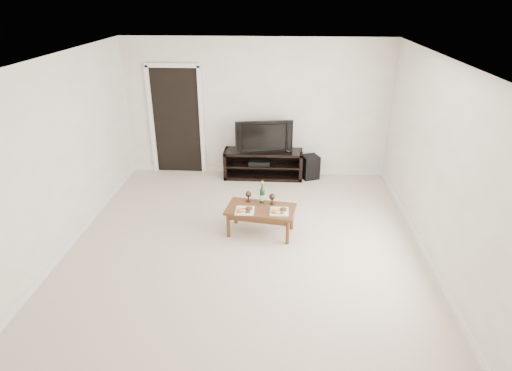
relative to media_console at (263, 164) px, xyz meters
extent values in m
plane|color=beige|center=(-0.14, -2.50, -0.28)|extent=(5.50, 5.50, 0.00)
cube|color=white|center=(-0.14, 0.27, 1.02)|extent=(5.00, 0.04, 2.60)
cube|color=white|center=(-0.14, -2.50, 2.35)|extent=(5.00, 5.50, 0.04)
cube|color=black|center=(-1.69, 0.24, 0.75)|extent=(0.90, 0.02, 2.05)
cube|color=black|center=(0.00, 0.00, 0.00)|extent=(1.50, 0.45, 0.55)
imported|color=black|center=(0.00, 0.00, 0.58)|extent=(1.08, 0.32, 0.62)
cube|color=black|center=(-0.08, -0.01, 0.05)|extent=(0.41, 0.32, 0.08)
cube|color=black|center=(0.91, 0.04, -0.05)|extent=(0.39, 0.39, 0.45)
cube|color=brown|center=(0.06, -2.10, -0.07)|extent=(1.08, 0.70, 0.42)
cube|color=white|center=(-0.16, -2.22, 0.18)|extent=(0.27, 0.27, 0.07)
cube|color=white|center=(0.33, -2.21, 0.18)|extent=(0.27, 0.27, 0.07)
cylinder|color=#0F3917|center=(0.08, -1.92, 0.32)|extent=(0.07, 0.07, 0.35)
camera|label=1|loc=(0.34, -7.68, 3.08)|focal=30.00mm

